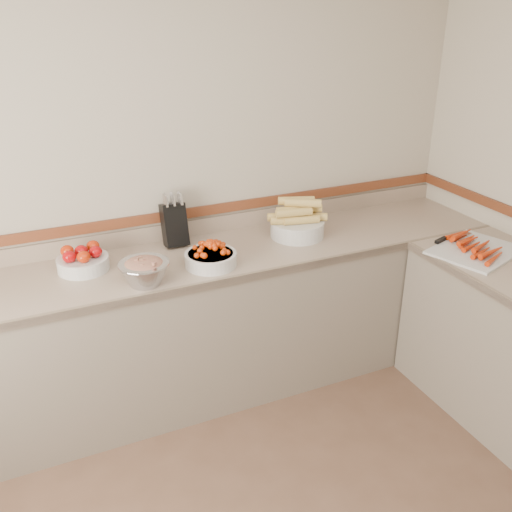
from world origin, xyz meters
name	(u,v)px	position (x,y,z in m)	size (l,w,h in m)	color
back_wall	(154,176)	(0.00, 2.00, 1.30)	(4.00, 4.00, 0.00)	#AFA390
counter_back	(179,329)	(0.00, 1.68, 0.45)	(4.00, 0.65, 1.08)	gray
knife_block	(174,223)	(0.07, 1.90, 1.03)	(0.14, 0.16, 0.33)	black
tomato_bowl	(83,260)	(-0.48, 1.77, 0.96)	(0.28, 0.28, 0.14)	silver
cherry_tomato_bowl	(211,257)	(0.16, 1.54, 0.95)	(0.29, 0.29, 0.16)	silver
corn_bowl	(297,223)	(0.79, 1.72, 0.99)	(0.36, 0.33, 0.24)	silver
rhubarb_bowl	(144,271)	(-0.22, 1.47, 0.98)	(0.26, 0.26, 0.15)	#B2B2BA
cutting_board	(475,248)	(1.62, 1.09, 0.92)	(0.59, 0.53, 0.07)	beige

